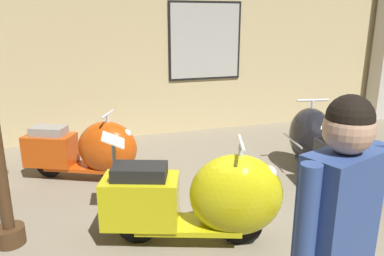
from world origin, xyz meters
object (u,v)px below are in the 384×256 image
at_px(scooter_0, 90,149).
at_px(scooter_1, 207,198).
at_px(visitor_0, 335,242).
at_px(scooter_2, 319,145).
at_px(info_stanchion, 116,187).

relative_size(scooter_0, scooter_1, 0.89).
relative_size(scooter_0, visitor_0, 0.88).
xyz_separation_m(scooter_2, info_stanchion, (-2.79, -0.36, -0.07)).
bearing_deg(scooter_1, scooter_2, 46.78).
distance_m(scooter_0, scooter_1, 2.16).
height_order(scooter_0, visitor_0, visitor_0).
relative_size(scooter_0, scooter_2, 0.89).
relative_size(scooter_1, visitor_0, 0.99).
height_order(scooter_0, scooter_2, scooter_2).
bearing_deg(scooter_2, scooter_1, 128.55).
xyz_separation_m(scooter_0, info_stanchion, (0.19, -1.27, -0.02)).
height_order(scooter_1, scooter_2, same).
distance_m(scooter_1, info_stanchion, 1.03).
xyz_separation_m(scooter_0, scooter_2, (2.97, -0.91, 0.05)).
distance_m(scooter_0, scooter_2, 3.11).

